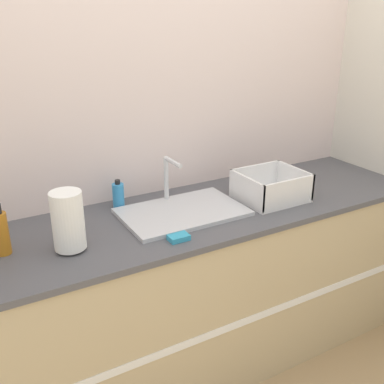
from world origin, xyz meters
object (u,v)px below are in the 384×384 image
(sink, at_px, (182,210))
(dish_rack, at_px, (271,189))
(bottle_amber, at_px, (1,232))
(paper_towel_roll, at_px, (68,221))
(soap_dispenser, at_px, (118,195))

(sink, xyz_separation_m, dish_rack, (0.50, -0.07, 0.04))
(bottle_amber, bearing_deg, sink, -0.87)
(paper_towel_roll, bearing_deg, bottle_amber, 156.91)
(paper_towel_roll, height_order, bottle_amber, paper_towel_roll)
(dish_rack, xyz_separation_m, bottle_amber, (-1.32, 0.08, 0.04))
(sink, xyz_separation_m, paper_towel_roll, (-0.58, -0.09, 0.11))
(bottle_amber, bearing_deg, soap_dispenser, 20.16)
(paper_towel_roll, xyz_separation_m, bottle_amber, (-0.25, 0.11, -0.03))
(soap_dispenser, bearing_deg, dish_rack, -21.72)
(paper_towel_roll, height_order, soap_dispenser, paper_towel_roll)
(paper_towel_roll, bearing_deg, sink, 9.16)
(dish_rack, distance_m, soap_dispenser, 0.80)
(sink, bearing_deg, bottle_amber, 179.13)
(dish_rack, height_order, soap_dispenser, dish_rack)
(dish_rack, distance_m, bottle_amber, 1.32)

